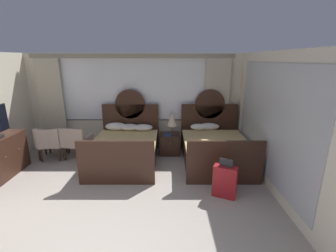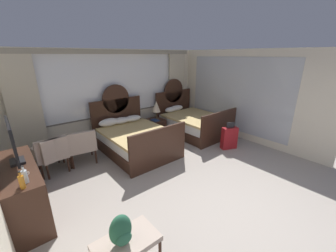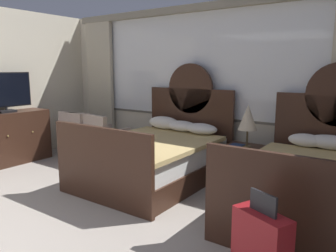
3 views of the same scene
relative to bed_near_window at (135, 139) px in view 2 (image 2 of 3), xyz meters
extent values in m
plane|color=#9E9389|center=(0.11, -3.17, -0.37)|extent=(24.00, 24.00, 0.00)
cube|color=beige|center=(0.11, 1.17, 0.98)|extent=(5.99, 0.07, 2.70)
cube|color=#646054|center=(0.11, 1.13, 1.36)|extent=(4.34, 0.02, 1.85)
cube|color=white|center=(0.11, 1.12, 1.36)|extent=(4.26, 0.02, 1.77)
cube|color=#C1B79E|center=(-2.22, 1.04, 0.93)|extent=(0.68, 0.08, 2.60)
cube|color=#C1B79E|center=(2.45, 1.04, 0.93)|extent=(0.68, 0.08, 2.60)
cube|color=gray|center=(0.11, 1.04, 2.25)|extent=(5.51, 0.10, 0.12)
cube|color=beige|center=(3.14, -1.32, 0.98)|extent=(0.07, 4.91, 2.70)
cube|color=#B2B7BC|center=(3.10, -1.02, 0.98)|extent=(0.01, 3.44, 2.27)
cube|color=#382116|center=(0.00, -0.06, -0.22)|extent=(1.51, 2.00, 0.30)
cube|color=white|center=(0.00, -0.06, 0.06)|extent=(1.45, 1.90, 0.27)
cube|color=tan|center=(0.00, -0.14, 0.23)|extent=(1.55, 1.80, 0.06)
cube|color=#382116|center=(0.00, 0.97, 0.29)|extent=(1.59, 0.06, 1.32)
cylinder|color=#382116|center=(0.00, 0.97, 0.95)|extent=(0.83, 0.06, 0.83)
cube|color=#382116|center=(0.00, -1.09, 0.11)|extent=(1.59, 0.06, 0.97)
ellipsoid|color=white|center=(-0.38, 0.73, 0.36)|extent=(0.59, 0.28, 0.21)
ellipsoid|color=white|center=(-0.01, 0.73, 0.34)|extent=(0.53, 0.32, 0.17)
ellipsoid|color=white|center=(0.37, 0.71, 0.34)|extent=(0.54, 0.33, 0.17)
cube|color=#382116|center=(2.24, -0.06, -0.22)|extent=(1.51, 2.00, 0.30)
cube|color=white|center=(2.24, -0.06, 0.06)|extent=(1.45, 1.90, 0.27)
cube|color=tan|center=(2.24, -0.14, 0.23)|extent=(1.55, 1.80, 0.06)
cube|color=#382116|center=(2.24, 0.97, 0.29)|extent=(1.59, 0.06, 1.32)
cylinder|color=#382116|center=(2.24, 0.97, 0.95)|extent=(0.83, 0.06, 0.83)
cube|color=#382116|center=(2.24, -1.09, 0.11)|extent=(1.59, 0.06, 0.97)
ellipsoid|color=white|center=(1.92, 0.75, 0.34)|extent=(0.46, 0.25, 0.17)
ellipsoid|color=white|center=(2.21, 0.78, 0.35)|extent=(0.58, 0.26, 0.19)
cube|color=#382116|center=(1.12, 0.60, -0.10)|extent=(0.55, 0.55, 0.55)
sphere|color=tan|center=(1.12, 0.32, 0.02)|extent=(0.02, 0.02, 0.02)
cylinder|color=brown|center=(1.18, 0.58, 0.19)|extent=(0.14, 0.14, 0.02)
cylinder|color=brown|center=(1.18, 0.58, 0.31)|extent=(0.03, 0.03, 0.23)
cone|color=beige|center=(1.18, 0.58, 0.61)|extent=(0.27, 0.27, 0.36)
cube|color=navy|center=(1.05, 0.49, 0.19)|extent=(0.18, 0.26, 0.03)
cube|color=#382116|center=(-2.64, -0.92, 0.08)|extent=(0.49, 1.66, 0.91)
sphere|color=tan|center=(-2.38, -0.47, 0.17)|extent=(0.03, 0.03, 0.03)
sphere|color=tan|center=(-2.38, -0.92, 0.17)|extent=(0.03, 0.03, 0.03)
sphere|color=tan|center=(-2.38, -1.38, 0.17)|extent=(0.03, 0.03, 0.03)
cube|color=black|center=(-2.61, -0.79, 0.55)|extent=(0.20, 0.28, 0.04)
cylinder|color=black|center=(-2.61, -0.79, 0.60)|extent=(0.04, 0.04, 0.05)
cube|color=black|center=(-2.61, -0.79, 0.92)|extent=(0.04, 0.92, 0.59)
cube|color=black|center=(-2.59, -0.79, 0.92)|extent=(0.01, 0.88, 0.55)
cylinder|color=#B7701E|center=(-2.63, -1.65, 0.62)|extent=(0.07, 0.07, 0.18)
cylinder|color=#B7701E|center=(-2.63, -1.65, 0.75)|extent=(0.03, 0.03, 0.07)
cylinder|color=black|center=(-2.63, -1.65, 0.78)|extent=(0.03, 0.03, 0.01)
cylinder|color=silver|center=(-2.58, -1.53, 0.63)|extent=(0.07, 0.07, 0.18)
cylinder|color=silver|center=(-2.58, -1.53, 0.76)|extent=(0.03, 0.03, 0.07)
cylinder|color=black|center=(-2.58, -1.53, 0.79)|extent=(0.03, 0.03, 0.01)
cylinder|color=white|center=(-2.58, -1.36, 0.58)|extent=(0.08, 0.08, 0.08)
torus|color=white|center=(-2.54, -1.36, 0.58)|extent=(0.05, 0.01, 0.05)
cube|color=#B29E8E|center=(-1.32, 0.33, 0.03)|extent=(0.71, 0.71, 0.10)
cube|color=#B29E8E|center=(-1.36, 0.06, 0.29)|extent=(0.63, 0.17, 0.41)
cube|color=#B29E8E|center=(-1.04, 0.28, 0.16)|extent=(0.14, 0.57, 0.16)
cube|color=#B29E8E|center=(-1.60, 0.37, 0.16)|extent=(0.14, 0.57, 0.16)
cylinder|color=#382116|center=(-1.02, 0.55, -0.19)|extent=(0.04, 0.04, 0.36)
cylinder|color=#382116|center=(-1.54, 0.63, -0.19)|extent=(0.04, 0.04, 0.36)
cylinder|color=#382116|center=(-1.10, 0.03, -0.19)|extent=(0.04, 0.04, 0.36)
cylinder|color=#382116|center=(-1.62, 0.11, -0.19)|extent=(0.04, 0.04, 0.36)
cube|color=#B29E8E|center=(-1.98, 0.33, 0.03)|extent=(0.78, 0.78, 0.10)
cube|color=#B29E8E|center=(-1.90, 0.07, 0.29)|extent=(0.62, 0.26, 0.41)
cube|color=#B29E8E|center=(-1.71, 0.41, 0.16)|extent=(0.22, 0.56, 0.16)
cube|color=#B29E8E|center=(-2.25, 0.24, 0.16)|extent=(0.22, 0.56, 0.16)
cylinder|color=#382116|center=(-1.80, 0.65, -0.19)|extent=(0.04, 0.04, 0.36)
cylinder|color=#382116|center=(-2.30, 0.50, -0.19)|extent=(0.04, 0.04, 0.36)
cylinder|color=#382116|center=(-1.65, 0.15, -0.19)|extent=(0.04, 0.04, 0.36)
cylinder|color=#382116|center=(-2.15, 0.00, -0.19)|extent=(0.04, 0.04, 0.36)
cube|color=#B29E8E|center=(-1.98, 0.33, 0.03)|extent=(0.64, 0.64, 0.10)
cube|color=#B29E8E|center=(-1.99, 0.05, 0.29)|extent=(0.63, 0.10, 0.41)
cube|color=#B29E8E|center=(-1.70, 0.32, 0.16)|extent=(0.08, 0.56, 0.16)
cube|color=#B29E8E|center=(-2.26, 0.33, 0.16)|extent=(0.08, 0.56, 0.16)
cylinder|color=#382116|center=(-1.71, 0.58, -0.19)|extent=(0.04, 0.04, 0.36)
cylinder|color=#382116|center=(-2.23, 0.60, -0.19)|extent=(0.04, 0.04, 0.36)
cylinder|color=#382116|center=(-1.72, 0.06, -0.19)|extent=(0.04, 0.04, 0.36)
cylinder|color=#382116|center=(-2.25, 0.07, -0.19)|extent=(0.04, 0.04, 0.36)
cube|color=#B29E8E|center=(-1.82, -2.83, 0.05)|extent=(0.76, 0.46, 0.07)
cylinder|color=#382116|center=(-1.47, -3.03, -0.18)|extent=(0.04, 0.04, 0.39)
cylinder|color=#382116|center=(-1.47, -2.63, -0.18)|extent=(0.04, 0.04, 0.39)
ellipsoid|color=#23563D|center=(-1.88, -2.83, 0.28)|extent=(0.27, 0.17, 0.40)
ellipsoid|color=#2C6448|center=(-1.88, -2.91, 0.21)|extent=(0.19, 0.08, 0.16)
cube|color=maroon|center=(2.14, -1.54, -0.06)|extent=(0.48, 0.35, 0.62)
cube|color=#232326|center=(2.14, -1.54, 0.33)|extent=(0.23, 0.12, 0.16)
cylinder|color=black|center=(1.98, -1.47, -0.35)|extent=(0.05, 0.04, 0.05)
cylinder|color=black|center=(2.30, -1.61, -0.35)|extent=(0.05, 0.04, 0.05)
camera|label=1|loc=(1.07, -5.47, 2.18)|focal=24.87mm
camera|label=2|loc=(-2.63, -4.58, 2.17)|focal=22.08mm
camera|label=3|loc=(2.86, -3.75, 1.28)|focal=35.04mm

